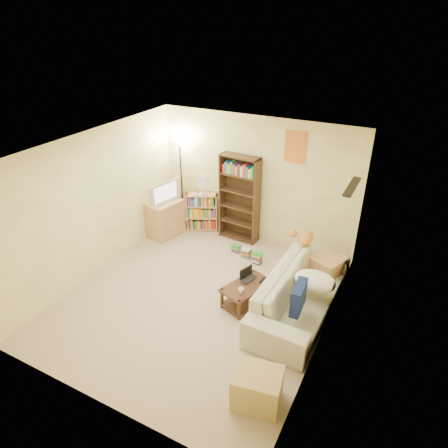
{
  "coord_description": "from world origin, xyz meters",
  "views": [
    {
      "loc": [
        2.74,
        -4.42,
        4.15
      ],
      "look_at": [
        0.09,
        0.71,
        1.05
      ],
      "focal_mm": 32.0,
      "sensor_mm": 36.0,
      "label": 1
    }
  ],
  "objects_px": {
    "side_table": "(326,271)",
    "short_bookshelf": "(202,212)",
    "floor_lamp": "(180,159)",
    "laptop": "(251,280)",
    "tabby_cat": "(304,237)",
    "tall_bookshelf": "(239,197)",
    "sofa": "(301,293)",
    "coffee_table": "(246,292)",
    "desk_fan": "(202,184)",
    "end_cabinet": "(257,388)",
    "tv_stand": "(165,218)",
    "mug": "(241,290)",
    "television": "(163,192)"
  },
  "relations": [
    {
      "from": "short_bookshelf",
      "to": "tabby_cat",
      "type": "bearing_deg",
      "value": -40.9
    },
    {
      "from": "end_cabinet",
      "to": "television",
      "type": "bearing_deg",
      "value": 138.89
    },
    {
      "from": "sofa",
      "to": "tv_stand",
      "type": "distance_m",
      "value": 3.42
    },
    {
      "from": "tabby_cat",
      "to": "short_bookshelf",
      "type": "relative_size",
      "value": 0.66
    },
    {
      "from": "laptop",
      "to": "side_table",
      "type": "xyz_separation_m",
      "value": [
        0.97,
        0.93,
        -0.1
      ]
    },
    {
      "from": "tabby_cat",
      "to": "floor_lamp",
      "type": "distance_m",
      "value": 3.04
    },
    {
      "from": "tabby_cat",
      "to": "end_cabinet",
      "type": "distance_m",
      "value": 2.81
    },
    {
      "from": "television",
      "to": "desk_fan",
      "type": "relative_size",
      "value": 1.77
    },
    {
      "from": "tabby_cat",
      "to": "television",
      "type": "bearing_deg",
      "value": 177.14
    },
    {
      "from": "tv_stand",
      "to": "mug",
      "type": "bearing_deg",
      "value": -18.28
    },
    {
      "from": "sofa",
      "to": "laptop",
      "type": "height_order",
      "value": "sofa"
    },
    {
      "from": "tv_stand",
      "to": "floor_lamp",
      "type": "distance_m",
      "value": 1.26
    },
    {
      "from": "floor_lamp",
      "to": "laptop",
      "type": "bearing_deg",
      "value": -35.69
    },
    {
      "from": "tv_stand",
      "to": "short_bookshelf",
      "type": "distance_m",
      "value": 0.8
    },
    {
      "from": "tabby_cat",
      "to": "sofa",
      "type": "bearing_deg",
      "value": -73.17
    },
    {
      "from": "sofa",
      "to": "short_bookshelf",
      "type": "relative_size",
      "value": 2.9
    },
    {
      "from": "television",
      "to": "end_cabinet",
      "type": "xyz_separation_m",
      "value": [
        3.31,
        -2.89,
        -0.73
      ]
    },
    {
      "from": "television",
      "to": "mug",
      "type": "bearing_deg",
      "value": -108.28
    },
    {
      "from": "sofa",
      "to": "side_table",
      "type": "relative_size",
      "value": 4.41
    },
    {
      "from": "sofa",
      "to": "television",
      "type": "distance_m",
      "value": 3.47
    },
    {
      "from": "side_table",
      "to": "coffee_table",
      "type": "bearing_deg",
      "value": -132.7
    },
    {
      "from": "desk_fan",
      "to": "side_table",
      "type": "relative_size",
      "value": 0.79
    },
    {
      "from": "sofa",
      "to": "coffee_table",
      "type": "bearing_deg",
      "value": 107.04
    },
    {
      "from": "tabby_cat",
      "to": "desk_fan",
      "type": "height_order",
      "value": "desk_fan"
    },
    {
      "from": "tv_stand",
      "to": "end_cabinet",
      "type": "height_order",
      "value": "tv_stand"
    },
    {
      "from": "side_table",
      "to": "short_bookshelf",
      "type": "bearing_deg",
      "value": 165.0
    },
    {
      "from": "sofa",
      "to": "tv_stand",
      "type": "relative_size",
      "value": 3.19
    },
    {
      "from": "tabby_cat",
      "to": "floor_lamp",
      "type": "bearing_deg",
      "value": 166.45
    },
    {
      "from": "desk_fan",
      "to": "laptop",
      "type": "bearing_deg",
      "value": -42.02
    },
    {
      "from": "mug",
      "to": "end_cabinet",
      "type": "distance_m",
      "value": 1.65
    },
    {
      "from": "floor_lamp",
      "to": "sofa",
      "type": "bearing_deg",
      "value": -27.0
    },
    {
      "from": "tabby_cat",
      "to": "tall_bookshelf",
      "type": "height_order",
      "value": "tall_bookshelf"
    },
    {
      "from": "tall_bookshelf",
      "to": "side_table",
      "type": "distance_m",
      "value": 2.23
    },
    {
      "from": "desk_fan",
      "to": "tall_bookshelf",
      "type": "bearing_deg",
      "value": 3.02
    },
    {
      "from": "side_table",
      "to": "laptop",
      "type": "bearing_deg",
      "value": -136.24
    },
    {
      "from": "short_bookshelf",
      "to": "end_cabinet",
      "type": "xyz_separation_m",
      "value": [
        2.73,
        -3.43,
        -0.18
      ]
    },
    {
      "from": "floor_lamp",
      "to": "end_cabinet",
      "type": "relative_size",
      "value": 3.4
    },
    {
      "from": "desk_fan",
      "to": "end_cabinet",
      "type": "xyz_separation_m",
      "value": [
        2.68,
        -3.39,
        -0.82
      ]
    },
    {
      "from": "coffee_table",
      "to": "tall_bookshelf",
      "type": "height_order",
      "value": "tall_bookshelf"
    },
    {
      "from": "short_bookshelf",
      "to": "end_cabinet",
      "type": "relative_size",
      "value": 1.48
    },
    {
      "from": "mug",
      "to": "coffee_table",
      "type": "bearing_deg",
      "value": 90.06
    },
    {
      "from": "coffee_table",
      "to": "floor_lamp",
      "type": "bearing_deg",
      "value": 161.42
    },
    {
      "from": "tabby_cat",
      "to": "end_cabinet",
      "type": "xyz_separation_m",
      "value": [
        0.33,
        -2.74,
        -0.55
      ]
    },
    {
      "from": "sofa",
      "to": "floor_lamp",
      "type": "bearing_deg",
      "value": 64.78
    },
    {
      "from": "desk_fan",
      "to": "end_cabinet",
      "type": "bearing_deg",
      "value": -51.62
    },
    {
      "from": "coffee_table",
      "to": "short_bookshelf",
      "type": "xyz_separation_m",
      "value": [
        -1.86,
        1.83,
        0.19
      ]
    },
    {
      "from": "mug",
      "to": "desk_fan",
      "type": "distance_m",
      "value": 2.77
    },
    {
      "from": "laptop",
      "to": "tall_bookshelf",
      "type": "bearing_deg",
      "value": 45.72
    },
    {
      "from": "tall_bookshelf",
      "to": "short_bookshelf",
      "type": "bearing_deg",
      "value": -175.52
    },
    {
      "from": "tall_bookshelf",
      "to": "mug",
      "type": "bearing_deg",
      "value": -59.28
    }
  ]
}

